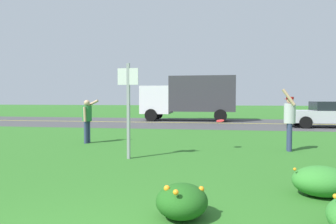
{
  "coord_description": "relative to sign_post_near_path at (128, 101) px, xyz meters",
  "views": [
    {
      "loc": [
        1.15,
        -2.15,
        1.63
      ],
      "look_at": [
        -0.33,
        6.98,
        1.21
      ],
      "focal_mm": 32.7,
      "sensor_mm": 36.0,
      "label": 1
    }
  ],
  "objects": [
    {
      "name": "person_thrower_green_shirt",
      "position": [
        -2.31,
        2.55,
        -0.61
      ],
      "size": [
        0.55,
        0.5,
        1.59
      ],
      "color": "#287038",
      "rests_on": "ground"
    },
    {
      "name": "sign_post_near_path",
      "position": [
        0.0,
        0.0,
        0.0
      ],
      "size": [
        0.56,
        0.1,
        2.56
      ],
      "color": "#93969B",
      "rests_on": "ground"
    },
    {
      "name": "person_catcher_red_cap_gray_shirt",
      "position": [
        4.56,
        1.96,
        -0.52
      ],
      "size": [
        0.46,
        0.5,
        1.93
      ],
      "color": "#B2B2B7",
      "rests_on": "ground"
    },
    {
      "name": "frisbee_red",
      "position": [
        2.45,
        1.89,
        -0.64
      ],
      "size": [
        0.25,
        0.25,
        0.1
      ],
      "color": "red"
    },
    {
      "name": "daylily_clump_mid_right",
      "position": [
        1.89,
        -3.84,
        -1.32
      ],
      "size": [
        0.71,
        0.77,
        0.49
      ],
      "color": "#1E5619",
      "rests_on": "ground"
    },
    {
      "name": "highway_center_stripe",
      "position": [
        1.21,
        12.32,
        -1.54
      ],
      "size": [
        120.0,
        0.16,
        0.0
      ],
      "primitive_type": "cube",
      "color": "yellow",
      "rests_on": "ground"
    },
    {
      "name": "car_silver_center_left",
      "position": [
        8.64,
        10.36,
        -0.81
      ],
      "size": [
        4.5,
        2.0,
        1.45
      ],
      "color": "#B7BABF",
      "rests_on": "ground"
    },
    {
      "name": "daylily_clump_front_right",
      "position": [
        4.07,
        -2.55,
        -1.3
      ],
      "size": [
        0.93,
        0.77,
        0.5
      ],
      "color": "#337F2D",
      "rests_on": "ground"
    },
    {
      "name": "highway_strip",
      "position": [
        1.21,
        12.32,
        -1.55
      ],
      "size": [
        120.0,
        8.69,
        0.01
      ],
      "primitive_type": "cube",
      "color": "#424244",
      "rests_on": "ground"
    },
    {
      "name": "ground_plane",
      "position": [
        1.21,
        3.28,
        -1.55
      ],
      "size": [
        120.0,
        120.0,
        0.0
      ],
      "primitive_type": "plane",
      "color": "#2D6B23"
    },
    {
      "name": "box_truck_white",
      "position": [
        0.39,
        14.28,
        0.25
      ],
      "size": [
        6.7,
        2.46,
        3.2
      ],
      "color": "silver",
      "rests_on": "ground"
    }
  ]
}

